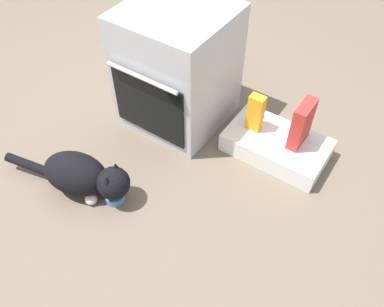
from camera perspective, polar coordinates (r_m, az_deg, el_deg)
ground at (r=2.43m, az=-6.77°, el=-0.23°), size 8.00×8.00×0.00m
oven at (r=2.44m, az=-2.09°, el=12.18°), size 0.59×0.63×0.75m
pantry_cabinet at (r=2.43m, az=12.05°, el=1.17°), size 0.60×0.35×0.13m
food_bowl at (r=2.23m, az=-11.09°, el=-6.04°), size 0.11×0.11×0.07m
cat at (r=2.22m, az=-15.46°, el=-3.06°), size 0.77×0.32×0.26m
cereal_box at (r=2.30m, az=15.51°, el=4.10°), size 0.07×0.18×0.28m
juice_carton at (r=2.34m, az=9.14°, el=5.80°), size 0.09×0.06×0.24m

